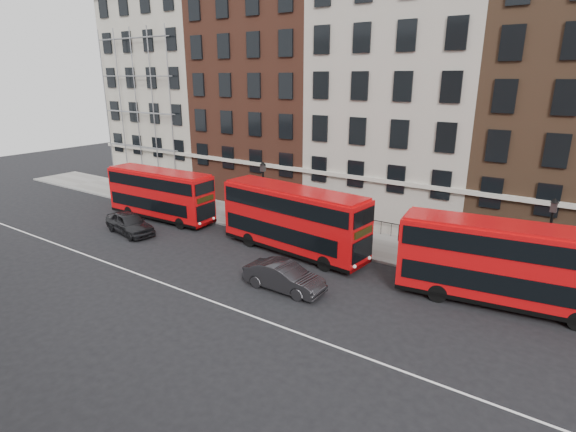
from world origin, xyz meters
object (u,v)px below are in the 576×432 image
Objects in this scene: car_rear at (130,223)px; car_front at (284,277)px; bus_b at (293,218)px; bus_c at (505,263)px; bus_a at (160,193)px.

car_rear is 1.02× the size of car_front.
car_rear is (-12.40, -3.79, -1.59)m from bus_b.
car_rear is at bearing -157.21° from bus_b.
bus_b is 1.01× the size of bus_c.
car_front is at bearing -162.45° from bus_c.
bus_b is 2.31× the size of car_front.
car_front is (-10.35, -4.94, -1.60)m from bus_c.
car_rear reaches higher than car_front.
bus_b is (13.23, 0.00, 0.18)m from bus_a.
bus_c is at bearing 5.74° from bus_b.
bus_c is 11.58m from car_front.
bus_a is 13.23m from bus_b.
bus_c is at bearing -64.82° from car_front.
car_front is at bearing -84.77° from car_rear.
bus_b is 13.04m from bus_c.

